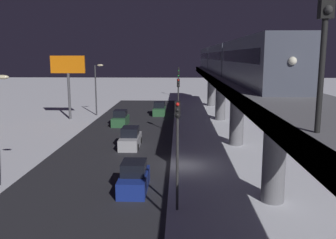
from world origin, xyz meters
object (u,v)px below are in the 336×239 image
(sedan_green_3, at_px, (120,119))
(traffic_light_distant, at_px, (179,77))
(sedan_green_2, at_px, (159,109))
(commercial_billboard, at_px, (68,71))
(sedan_blue, at_px, (134,178))
(traffic_light_mid, at_px, (178,99))
(traffic_light_far, at_px, (179,84))
(subway_train, at_px, (225,59))
(sedan_silver, at_px, (130,139))
(traffic_light_near, at_px, (177,140))
(rail_signal, at_px, (325,33))

(sedan_green_3, bearing_deg, traffic_light_distant, -102.46)
(sedan_green_2, relative_size, commercial_billboard, 0.47)
(sedan_blue, height_order, sedan_green_3, same)
(sedan_green_3, xyz_separation_m, traffic_light_distant, (-7.50, -33.94, 3.40))
(traffic_light_mid, relative_size, commercial_billboard, 0.72)
(sedan_green_2, height_order, traffic_light_distant, traffic_light_distant)
(traffic_light_distant, bearing_deg, commercial_billboard, 62.55)
(sedan_blue, height_order, traffic_light_far, traffic_light_far)
(sedan_green_2, height_order, sedan_green_3, same)
(sedan_green_3, distance_m, traffic_light_distant, 34.92)
(traffic_light_far, bearing_deg, sedan_green_3, 61.80)
(subway_train, height_order, sedan_blue, subway_train)
(subway_train, height_order, commercial_billboard, subway_train)
(subway_train, xyz_separation_m, sedan_silver, (10.59, 11.98, -7.75))
(traffic_light_distant, distance_m, commercial_billboard, 33.50)
(sedan_silver, distance_m, traffic_light_near, 15.79)
(traffic_light_near, distance_m, traffic_light_mid, 19.95)
(sedan_blue, xyz_separation_m, traffic_light_distant, (-2.90, -56.75, 3.40))
(subway_train, xyz_separation_m, traffic_light_distant, (5.89, -33.19, -4.34))
(sedan_green_2, height_order, commercial_billboard, commercial_billboard)
(traffic_light_mid, bearing_deg, sedan_green_2, -78.69)
(subway_train, xyz_separation_m, sedan_blue, (8.79, 23.56, -7.74))
(sedan_green_2, bearing_deg, subway_train, -41.57)
(rail_signal, bearing_deg, traffic_light_mid, -82.43)
(traffic_light_mid, xyz_separation_m, commercial_billboard, (15.39, -10.27, 2.63))
(sedan_green_2, relative_size, sedan_blue, 1.02)
(sedan_green_2, bearing_deg, traffic_light_far, 61.96)
(sedan_silver, relative_size, sedan_green_2, 1.09)
(traffic_light_near, relative_size, traffic_light_far, 1.00)
(sedan_green_3, xyz_separation_m, traffic_light_near, (-7.50, 25.92, 3.40))
(traffic_light_far, bearing_deg, commercial_billboard, 32.16)
(sedan_silver, bearing_deg, sedan_blue, -81.16)
(traffic_light_near, bearing_deg, subway_train, -102.45)
(traffic_light_mid, bearing_deg, traffic_light_near, 90.00)
(rail_signal, relative_size, traffic_light_near, 0.62)
(sedan_green_3, relative_size, traffic_light_mid, 0.63)
(sedan_green_3, xyz_separation_m, traffic_light_mid, (-7.50, 5.97, 3.40))
(sedan_green_2, height_order, traffic_light_far, traffic_light_far)
(subway_train, relative_size, traffic_light_far, 8.67)
(rail_signal, height_order, sedan_green_2, rail_signal)
(sedan_green_2, bearing_deg, sedan_green_3, -118.31)
(sedan_green_2, distance_m, traffic_light_far, 7.04)
(rail_signal, bearing_deg, sedan_green_2, -81.20)
(sedan_green_3, distance_m, commercial_billboard, 10.83)
(sedan_silver, height_order, sedan_blue, same)
(subway_train, distance_m, traffic_light_near, 27.65)
(traffic_light_mid, distance_m, traffic_light_far, 19.95)
(subway_train, relative_size, traffic_light_distant, 8.67)
(subway_train, xyz_separation_m, sedan_green_3, (13.39, 0.74, -7.74))
(sedan_green_3, distance_m, traffic_light_far, 16.23)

